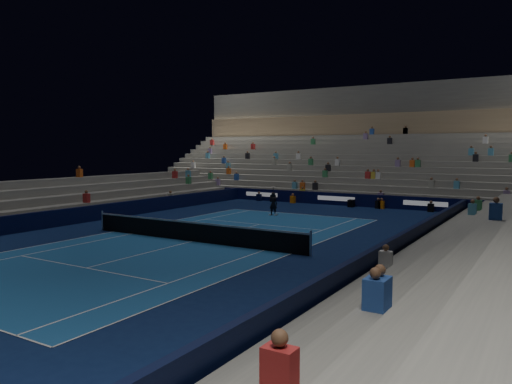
{
  "coord_description": "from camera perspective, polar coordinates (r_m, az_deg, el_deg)",
  "views": [
    {
      "loc": [
        15.18,
        -18.74,
        4.54
      ],
      "look_at": [
        0.0,
        6.0,
        2.0
      ],
      "focal_mm": 34.56,
      "sensor_mm": 36.0,
      "label": 1
    }
  ],
  "objects": [
    {
      "name": "ground",
      "position": [
        24.54,
        -7.38,
        -5.7
      ],
      "size": [
        90.0,
        90.0,
        0.0
      ],
      "primitive_type": "plane",
      "color": "#0B1A43",
      "rests_on": "ground"
    },
    {
      "name": "court_surface",
      "position": [
        24.54,
        -7.38,
        -5.69
      ],
      "size": [
        10.97,
        23.77,
        0.01
      ],
      "primitive_type": "cube",
      "color": "#1A5292",
      "rests_on": "ground"
    },
    {
      "name": "sponsor_barrier_far",
      "position": [
        40.42,
        9.31,
        -0.8
      ],
      "size": [
        44.0,
        0.25,
        1.0
      ],
      "primitive_type": "cube",
      "color": "black",
      "rests_on": "ground"
    },
    {
      "name": "sponsor_barrier_east",
      "position": [
        19.94,
        15.02,
        -6.86
      ],
      "size": [
        0.25,
        37.0,
        1.0
      ],
      "primitive_type": "cube",
      "color": "black",
      "rests_on": "ground"
    },
    {
      "name": "sponsor_barrier_west",
      "position": [
        31.41,
        -21.32,
        -2.73
      ],
      "size": [
        0.25,
        37.0,
        1.0
      ],
      "primitive_type": "cube",
      "color": "black",
      "rests_on": "ground"
    },
    {
      "name": "grandstand_main",
      "position": [
        49.06,
        13.52,
        3.5
      ],
      "size": [
        44.0,
        15.2,
        11.2
      ],
      "color": "slate",
      "rests_on": "ground"
    },
    {
      "name": "grandstand_east",
      "position": [
        19.19,
        25.08,
        -6.36
      ],
      "size": [
        5.0,
        37.0,
        2.5
      ],
      "color": "slate",
      "rests_on": "ground"
    },
    {
      "name": "grandstand_west",
      "position": [
        34.17,
        -24.86,
        -1.55
      ],
      "size": [
        5.0,
        37.0,
        2.5
      ],
      "color": "gray",
      "rests_on": "ground"
    },
    {
      "name": "tennis_net",
      "position": [
        24.45,
        -7.4,
        -4.54
      ],
      "size": [
        12.9,
        0.1,
        1.1
      ],
      "color": "#B2B2B7",
      "rests_on": "ground"
    },
    {
      "name": "tennis_player",
      "position": [
        33.67,
        2.01,
        -1.38
      ],
      "size": [
        0.62,
        0.43,
        1.6
      ],
      "primitive_type": "imported",
      "rotation": [
        0.0,
        0.0,
        3.24
      ],
      "color": "black",
      "rests_on": "ground"
    },
    {
      "name": "broadcast_camera",
      "position": [
        39.29,
        10.95,
        -1.28
      ],
      "size": [
        0.45,
        0.89,
        0.58
      ],
      "color": "black",
      "rests_on": "ground"
    }
  ]
}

